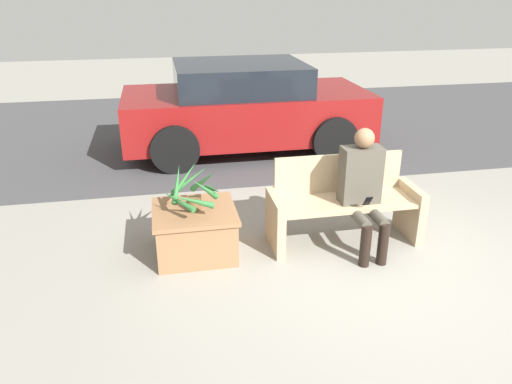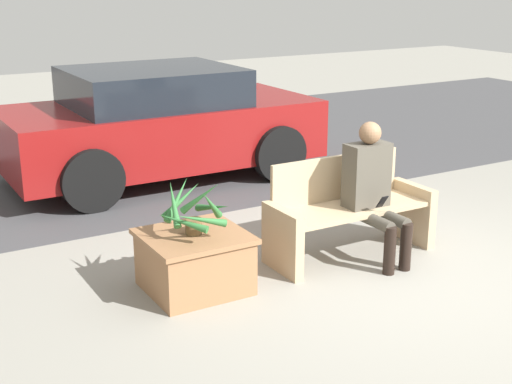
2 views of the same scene
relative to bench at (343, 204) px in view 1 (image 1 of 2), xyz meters
The scene contains 7 objects.
ground_plane 0.91m from the bench, 76.80° to the right, with size 30.00×30.00×0.00m, color gray.
road_surface 4.64m from the bench, 87.72° to the left, with size 20.00×6.00×0.01m, color #424244.
bench is the anchor object (origin of this frame).
person_seated 0.36m from the bench, 56.87° to the right, with size 0.40×0.63×1.26m.
planter_box 1.57m from the bench, behind, with size 0.82×0.78×0.49m.
potted_plant 1.59m from the bench, behind, with size 0.59×0.58×0.44m.
parked_car 3.33m from the bench, 98.18° to the left, with size 3.87×1.98×1.40m.
Camera 1 is at (-2.01, -3.72, 2.58)m, focal length 35.00 mm.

